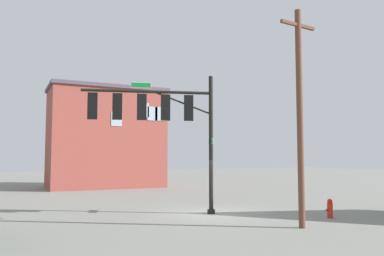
{
  "coord_description": "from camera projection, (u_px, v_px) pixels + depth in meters",
  "views": [
    {
      "loc": [
        8.72,
        16.1,
        2.67
      ],
      "look_at": [
        0.82,
        -0.36,
        4.03
      ],
      "focal_mm": 36.07,
      "sensor_mm": 36.0,
      "label": 1
    }
  ],
  "objects": [
    {
      "name": "brick_building",
      "position": [
        106.0,
        138.0,
        33.99
      ],
      "size": [
        9.85,
        5.78,
        8.66
      ],
      "color": "#9A453B",
      "rests_on": "ground_plane"
    },
    {
      "name": "ground_plane",
      "position": [
        211.0,
        214.0,
        18.04
      ],
      "size": [
        120.0,
        120.0,
        0.0
      ],
      "primitive_type": "plane",
      "color": "gray"
    },
    {
      "name": "fire_hydrant",
      "position": [
        330.0,
        208.0,
        16.8
      ],
      "size": [
        0.33,
        0.24,
        0.83
      ],
      "color": "red",
      "rests_on": "ground_plane"
    },
    {
      "name": "signal_pole_assembly",
      "position": [
        157.0,
        115.0,
        17.99
      ],
      "size": [
        5.99,
        2.33,
        6.52
      ],
      "color": "black",
      "rests_on": "ground_plane"
    },
    {
      "name": "utility_pole",
      "position": [
        300.0,
        112.0,
        14.75
      ],
      "size": [
        1.8,
        0.33,
        8.38
      ],
      "color": "brown",
      "rests_on": "ground_plane"
    }
  ]
}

